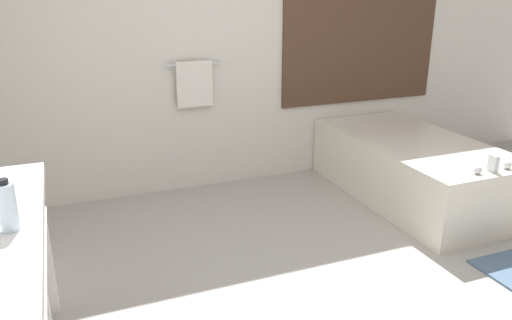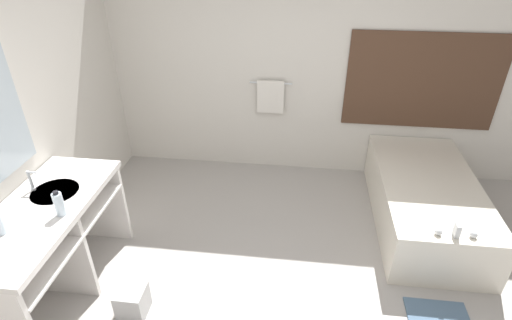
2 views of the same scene
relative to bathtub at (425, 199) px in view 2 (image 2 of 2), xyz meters
name	(u,v)px [view 2 (image 2 of 2)]	position (x,y,z in m)	size (l,w,h in m)	color
ground_plane	(280,302)	(-1.41, -1.25, -0.29)	(16.00, 16.00, 0.00)	#A8A39E
wall_back_with_blinds	(302,66)	(-1.36, 0.98, 1.05)	(7.40, 0.13, 2.70)	silver
vanity_counter	(49,231)	(-3.27, -1.33, 0.38)	(0.66, 1.49, 0.91)	white
sink_faucet	(31,181)	(-3.45, -1.13, 0.71)	(0.09, 0.04, 0.18)	silver
bathtub	(425,199)	(0.00, 0.00, 0.00)	(0.96, 1.88, 0.65)	silver
water_bottle_3	(59,204)	(-3.05, -1.40, 0.71)	(0.07, 0.07, 0.21)	silver
waste_bin	(133,301)	(-2.60, -1.50, -0.16)	(0.22, 0.22, 0.26)	#B2B2B2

